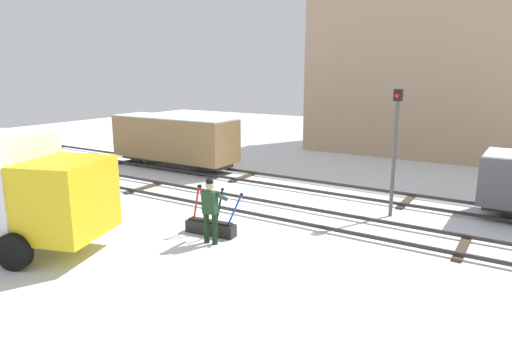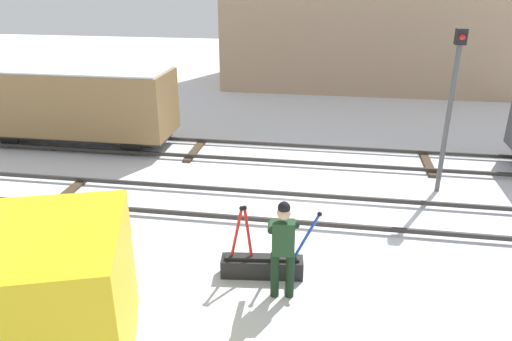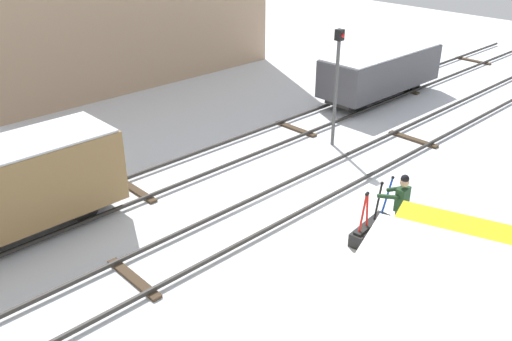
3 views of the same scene
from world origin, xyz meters
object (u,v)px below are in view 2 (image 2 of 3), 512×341
Objects in this scene: switch_lever_frame at (262,264)px; signal_post at (451,97)px; rail_worker at (283,243)px; freight_car_mid_siding at (72,102)px.

signal_post reaches higher than switch_lever_frame.
freight_car_mid_siding is at bearing 131.30° from rail_worker.
signal_post is (3.91, 4.42, 2.22)m from switch_lever_frame.
freight_car_mid_siding is (-7.45, 6.79, 0.39)m from rail_worker.
rail_worker reaches higher than switch_lever_frame.
signal_post is at bearing 48.52° from rail_worker.
rail_worker is 0.45× the size of signal_post.
freight_car_mid_siding is at bearing 170.47° from signal_post.
switch_lever_frame is at bearing -131.47° from signal_post.
switch_lever_frame is 1.00× the size of rail_worker.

